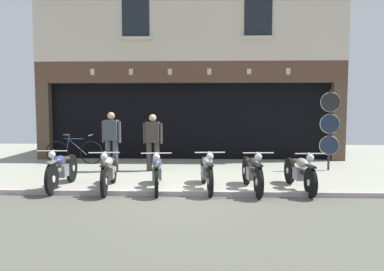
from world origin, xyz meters
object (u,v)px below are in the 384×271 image
motorcycle_center_right (252,171)px  motorcycle_right (300,171)px  motorcycle_center_left (157,171)px  tyre_sign_pole (330,125)px  motorcycle_far_left (62,169)px  advert_board_near (149,110)px  salesman_left (112,139)px  motorcycle_left (109,170)px  motorcycle_center (207,170)px  leaning_bicycle (74,151)px  shopkeeper_center (153,140)px

motorcycle_center_right → motorcycle_right: (1.04, 0.10, -0.01)m
motorcycle_center_left → tyre_sign_pole: size_ratio=0.85×
motorcycle_far_left → advert_board_near: advert_board_near is taller
advert_board_near → motorcycle_far_left: bearing=-105.1°
motorcycle_far_left → salesman_left: salesman_left is taller
motorcycle_far_left → motorcycle_right: size_ratio=1.01×
motorcycle_far_left → salesman_left: 2.25m
motorcycle_left → salesman_left: size_ratio=1.24×
motorcycle_center_right → motorcycle_center: bearing=-11.6°
leaning_bicycle → tyre_sign_pole: bearing=84.0°
motorcycle_right → leaning_bicycle: 7.16m
motorcycle_center_left → shopkeeper_center: 2.45m
motorcycle_right → leaning_bicycle: bearing=-34.5°
salesman_left → leaning_bicycle: (-1.55, 1.37, -0.53)m
advert_board_near → motorcycle_center_left: bearing=-79.7°
salesman_left → motorcycle_left: bearing=112.4°
motorcycle_center → leaning_bicycle: bearing=-45.9°
motorcycle_center_right → shopkeeper_center: 3.49m
motorcycle_right → shopkeeper_center: size_ratio=1.25×
salesman_left → motorcycle_right: bearing=165.2°
motorcycle_far_left → salesman_left: size_ratio=1.21×
motorcycle_center_right → tyre_sign_pole: size_ratio=0.86×
leaning_bicycle → motorcycle_right: bearing=61.7°
shopkeeper_center → tyre_sign_pole: bearing=-170.7°
motorcycle_center_right → salesman_left: salesman_left is taller
motorcycle_center_left → motorcycle_right: (3.12, 0.06, 0.00)m
advert_board_near → salesman_left: bearing=-104.6°
motorcycle_left → motorcycle_right: 4.18m
leaning_bicycle → motorcycle_left: bearing=30.9°
motorcycle_center_left → motorcycle_center_right: (2.08, -0.03, 0.01)m
salesman_left → advert_board_near: size_ratio=1.49×
motorcycle_far_left → motorcycle_center_left: 2.15m
motorcycle_center → salesman_left: 3.44m
motorcycle_center_left → tyre_sign_pole: (4.57, 2.62, 0.89)m
motorcycle_far_left → motorcycle_center_right: (4.23, -0.13, -0.00)m
motorcycle_far_left → leaning_bicycle: (-0.96, 3.49, -0.05)m
motorcycle_center_left → salesman_left: 2.75m
motorcycle_center_right → salesman_left: bearing=-36.4°
advert_board_near → leaning_bicycle: bearing=-151.3°
motorcycle_left → motorcycle_center: bearing=175.9°
motorcycle_far_left → leaning_bicycle: bearing=-77.2°
salesman_left → leaning_bicycle: bearing=-31.6°
motorcycle_left → motorcycle_center: size_ratio=1.04×
motorcycle_right → shopkeeper_center: (-3.54, 2.30, 0.47)m
motorcycle_far_left → motorcycle_left: (1.09, -0.10, -0.01)m
motorcycle_center_left → motorcycle_center_right: bearing=172.5°
shopkeeper_center → tyre_sign_pole: 5.01m
leaning_bicycle → motorcycle_center_right: bearing=56.3°
motorcycle_center_left → advert_board_near: bearing=-86.3°
motorcycle_right → leaning_bicycle: size_ratio=1.09×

